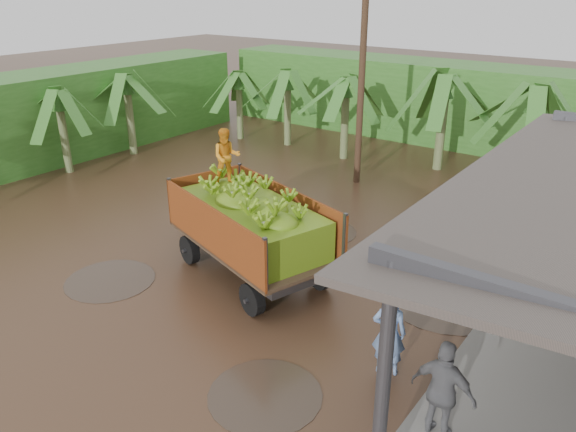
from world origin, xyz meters
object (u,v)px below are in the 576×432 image
Objects in this scene: man_grey at (443,392)px; man_blue at (389,333)px; banana_trailer at (250,225)px; utility_pole at (362,69)px.

man_blue is at bearing -33.64° from man_grey.
banana_trailer is at bearing -39.52° from man_blue.
utility_pole is (-6.08, 9.41, 3.31)m from man_blue.
man_grey is (6.13, -2.49, -0.49)m from banana_trailer.
banana_trailer reaches higher than man_blue.
man_blue is at bearing 0.31° from banana_trailer.
utility_pole is (-1.44, 7.95, 2.77)m from banana_trailer.
man_grey is 13.29m from utility_pole.
utility_pole is at bearing -79.21° from man_blue.
banana_trailer is 0.80× the size of utility_pole.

